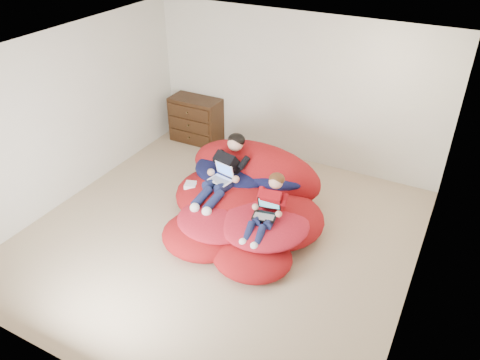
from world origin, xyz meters
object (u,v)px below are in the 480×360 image
object	(u,v)px
laptop_white	(222,175)
younger_boy	(268,205)
dresser	(196,120)
beanbag_pile	(245,199)
older_boy	(226,168)
laptop_black	(267,211)

from	to	relation	value
laptop_white	younger_boy	bearing A→B (deg)	-20.31
dresser	beanbag_pile	size ratio (longest dim) A/B	0.39
dresser	younger_boy	bearing A→B (deg)	-40.62
older_boy	beanbag_pile	bearing A→B (deg)	-4.86
beanbag_pile	older_boy	xyz separation A→B (m)	(-0.33, 0.03, 0.41)
dresser	laptop_black	bearing A→B (deg)	-41.30
younger_boy	laptop_white	size ratio (longest dim) A/B	2.78
older_boy	laptop_black	world-z (taller)	older_boy
laptop_white	dresser	bearing A→B (deg)	131.62
beanbag_pile	older_boy	world-z (taller)	older_boy
older_boy	laptop_white	size ratio (longest dim) A/B	3.52
younger_boy	laptop_black	xyz separation A→B (m)	(0.00, -0.05, -0.06)
beanbag_pile	older_boy	size ratio (longest dim) A/B	1.98
younger_boy	laptop_white	xyz separation A→B (m)	(-0.86, 0.32, 0.02)
beanbag_pile	older_boy	bearing A→B (deg)	175.14
older_boy	younger_boy	distance (m)	0.97
older_boy	younger_boy	bearing A→B (deg)	-26.16
dresser	beanbag_pile	distance (m)	2.55
older_boy	laptop_white	distance (m)	0.12
dresser	beanbag_pile	bearing A→B (deg)	-41.68
beanbag_pile	laptop_black	world-z (taller)	beanbag_pile
older_boy	laptop_white	bearing A→B (deg)	-90.00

